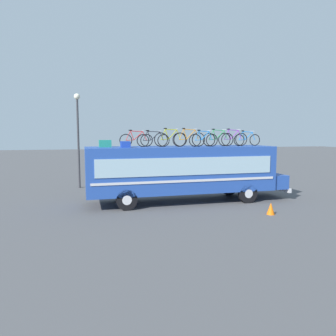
{
  "coord_description": "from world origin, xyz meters",
  "views": [
    {
      "loc": [
        -5.07,
        -16.36,
        3.71
      ],
      "look_at": [
        -0.71,
        0.0,
        1.86
      ],
      "focal_mm": 34.41,
      "sensor_mm": 36.0,
      "label": 1
    }
  ],
  "objects_px": {
    "rooftop_bicycle_5": "(203,140)",
    "street_lamp": "(78,128)",
    "rooftop_bicycle_1": "(136,140)",
    "rooftop_bicycle_2": "(153,140)",
    "traffic_cone": "(271,209)",
    "rooftop_bicycle_6": "(218,139)",
    "bus": "(183,170)",
    "rooftop_bicycle_7": "(233,139)",
    "rooftop_bicycle_4": "(189,139)",
    "luggage_bag_2": "(125,144)",
    "rooftop_bicycle_8": "(247,139)",
    "rooftop_bicycle_3": "(171,139)",
    "luggage_bag_1": "(105,144)"
  },
  "relations": [
    {
      "from": "rooftop_bicycle_5",
      "to": "street_lamp",
      "type": "height_order",
      "value": "street_lamp"
    },
    {
      "from": "rooftop_bicycle_1",
      "to": "rooftop_bicycle_2",
      "type": "distance_m",
      "value": 0.92
    },
    {
      "from": "rooftop_bicycle_5",
      "to": "traffic_cone",
      "type": "xyz_separation_m",
      "value": [
        2.03,
        -3.32,
        -3.09
      ]
    },
    {
      "from": "street_lamp",
      "to": "rooftop_bicycle_6",
      "type": "bearing_deg",
      "value": -40.18
    },
    {
      "from": "bus",
      "to": "rooftop_bicycle_6",
      "type": "distance_m",
      "value": 2.52
    },
    {
      "from": "rooftop_bicycle_7",
      "to": "rooftop_bicycle_4",
      "type": "bearing_deg",
      "value": -175.81
    },
    {
      "from": "rooftop_bicycle_1",
      "to": "bus",
      "type": "bearing_deg",
      "value": -9.31
    },
    {
      "from": "luggage_bag_2",
      "to": "rooftop_bicycle_8",
      "type": "height_order",
      "value": "rooftop_bicycle_8"
    },
    {
      "from": "rooftop_bicycle_1",
      "to": "traffic_cone",
      "type": "relative_size",
      "value": 3.24
    },
    {
      "from": "luggage_bag_2",
      "to": "rooftop_bicycle_8",
      "type": "distance_m",
      "value": 6.9
    },
    {
      "from": "rooftop_bicycle_8",
      "to": "traffic_cone",
      "type": "bearing_deg",
      "value": -100.91
    },
    {
      "from": "luggage_bag_2",
      "to": "traffic_cone",
      "type": "distance_m",
      "value": 7.56
    },
    {
      "from": "rooftop_bicycle_3",
      "to": "rooftop_bicycle_8",
      "type": "xyz_separation_m",
      "value": [
        4.45,
        0.02,
        -0.04
      ]
    },
    {
      "from": "rooftop_bicycle_3",
      "to": "rooftop_bicycle_4",
      "type": "distance_m",
      "value": 0.96
    },
    {
      "from": "rooftop_bicycle_2",
      "to": "rooftop_bicycle_7",
      "type": "height_order",
      "value": "rooftop_bicycle_7"
    },
    {
      "from": "bus",
      "to": "street_lamp",
      "type": "distance_m",
      "value": 8.49
    },
    {
      "from": "rooftop_bicycle_4",
      "to": "street_lamp",
      "type": "height_order",
      "value": "street_lamp"
    },
    {
      "from": "rooftop_bicycle_1",
      "to": "luggage_bag_1",
      "type": "bearing_deg",
      "value": -174.59
    },
    {
      "from": "bus",
      "to": "street_lamp",
      "type": "xyz_separation_m",
      "value": [
        -5.47,
        6.07,
        2.31
      ]
    },
    {
      "from": "rooftop_bicycle_2",
      "to": "traffic_cone",
      "type": "relative_size",
      "value": 3.19
    },
    {
      "from": "rooftop_bicycle_4",
      "to": "rooftop_bicycle_2",
      "type": "bearing_deg",
      "value": 172.54
    },
    {
      "from": "bus",
      "to": "rooftop_bicycle_4",
      "type": "xyz_separation_m",
      "value": [
        0.21,
        -0.26,
        1.64
      ]
    },
    {
      "from": "luggage_bag_2",
      "to": "rooftop_bicycle_4",
      "type": "distance_m",
      "value": 3.37
    },
    {
      "from": "rooftop_bicycle_7",
      "to": "traffic_cone",
      "type": "relative_size",
      "value": 3.2
    },
    {
      "from": "rooftop_bicycle_4",
      "to": "street_lamp",
      "type": "distance_m",
      "value": 8.53
    },
    {
      "from": "rooftop_bicycle_3",
      "to": "rooftop_bicycle_5",
      "type": "height_order",
      "value": "rooftop_bicycle_3"
    },
    {
      "from": "rooftop_bicycle_1",
      "to": "rooftop_bicycle_8",
      "type": "height_order",
      "value": "rooftop_bicycle_1"
    },
    {
      "from": "luggage_bag_1",
      "to": "street_lamp",
      "type": "height_order",
      "value": "street_lamp"
    },
    {
      "from": "rooftop_bicycle_2",
      "to": "rooftop_bicycle_6",
      "type": "relative_size",
      "value": 0.97
    },
    {
      "from": "rooftop_bicycle_3",
      "to": "street_lamp",
      "type": "bearing_deg",
      "value": 128.05
    },
    {
      "from": "luggage_bag_2",
      "to": "rooftop_bicycle_6",
      "type": "height_order",
      "value": "rooftop_bicycle_6"
    },
    {
      "from": "bus",
      "to": "rooftop_bicycle_2",
      "type": "xyz_separation_m",
      "value": [
        -1.66,
        -0.01,
        1.6
      ]
    },
    {
      "from": "luggage_bag_2",
      "to": "street_lamp",
      "type": "height_order",
      "value": "street_lamp"
    },
    {
      "from": "rooftop_bicycle_6",
      "to": "street_lamp",
      "type": "relative_size",
      "value": 0.28
    },
    {
      "from": "bus",
      "to": "rooftop_bicycle_8",
      "type": "height_order",
      "value": "rooftop_bicycle_8"
    },
    {
      "from": "bus",
      "to": "street_lamp",
      "type": "height_order",
      "value": "street_lamp"
    },
    {
      "from": "rooftop_bicycle_6",
      "to": "rooftop_bicycle_8",
      "type": "distance_m",
      "value": 1.83
    },
    {
      "from": "traffic_cone",
      "to": "rooftop_bicycle_2",
      "type": "bearing_deg",
      "value": 142.18
    },
    {
      "from": "bus",
      "to": "rooftop_bicycle_5",
      "type": "bearing_deg",
      "value": -18.41
    },
    {
      "from": "luggage_bag_1",
      "to": "rooftop_bicycle_5",
      "type": "distance_m",
      "value": 5.13
    },
    {
      "from": "rooftop_bicycle_6",
      "to": "rooftop_bicycle_8",
      "type": "height_order",
      "value": "rooftop_bicycle_6"
    },
    {
      "from": "luggage_bag_1",
      "to": "rooftop_bicycle_6",
      "type": "distance_m",
      "value": 6.03
    },
    {
      "from": "street_lamp",
      "to": "rooftop_bicycle_8",
      "type": "bearing_deg",
      "value": -33.32
    },
    {
      "from": "rooftop_bicycle_3",
      "to": "rooftop_bicycle_8",
      "type": "bearing_deg",
      "value": 0.27
    },
    {
      "from": "rooftop_bicycle_8",
      "to": "rooftop_bicycle_7",
      "type": "bearing_deg",
      "value": -174.33
    },
    {
      "from": "rooftop_bicycle_2",
      "to": "street_lamp",
      "type": "relative_size",
      "value": 0.28
    },
    {
      "from": "luggage_bag_1",
      "to": "luggage_bag_2",
      "type": "distance_m",
      "value": 1.14
    },
    {
      "from": "bus",
      "to": "traffic_cone",
      "type": "height_order",
      "value": "bus"
    },
    {
      "from": "rooftop_bicycle_6",
      "to": "rooftop_bicycle_7",
      "type": "distance_m",
      "value": 0.92
    },
    {
      "from": "rooftop_bicycle_4",
      "to": "rooftop_bicycle_7",
      "type": "xyz_separation_m",
      "value": [
        2.62,
        0.19,
        -0.01
      ]
    }
  ]
}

